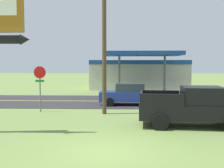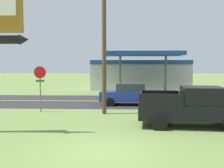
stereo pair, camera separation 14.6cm
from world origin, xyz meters
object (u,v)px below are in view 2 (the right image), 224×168
Objects in this scene: utility_pole at (104,30)px; stop_sign at (40,80)px; car_blue_mid_lane at (128,94)px; pickup_black_parked_on_lawn at (193,107)px; gas_station at (140,73)px.

stop_sign is at bearing 172.35° from utility_pole.
utility_pole is at bearing -112.67° from car_blue_mid_lane.
utility_pole is 6.98m from pickup_black_parked_on_lawn.
car_blue_mid_lane is at bearing 113.69° from pickup_black_parked_on_lawn.
stop_sign is 18.68m from gas_station.
pickup_black_parked_on_lawn is at bearing -86.18° from gas_station.
utility_pole reaches higher than car_blue_mid_lane.
gas_station reaches higher than car_blue_mid_lane.
car_blue_mid_lane is (5.72, 3.17, -1.20)m from stop_sign.
stop_sign is 6.65m from car_blue_mid_lane.
pickup_black_parked_on_lawn is at bearing -23.32° from stop_sign.
utility_pole is 2.30× the size of car_blue_mid_lane.
utility_pole is 18.29m from gas_station.
gas_station is at bearing 93.82° from pickup_black_parked_on_lawn.
pickup_black_parked_on_lawn is 7.59m from car_blue_mid_lane.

